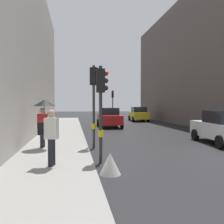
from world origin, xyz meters
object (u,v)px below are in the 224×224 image
at_px(traffic_light_near_right, 94,91).
at_px(car_white_compact, 223,127).
at_px(traffic_light_far_median, 113,100).
at_px(traffic_light_near_left, 101,96).
at_px(car_yellow_taxi, 139,114).
at_px(pedestrian_with_umbrella, 44,110).
at_px(car_red_sedan, 109,117).
at_px(warning_sign_triangle, 110,164).
at_px(pedestrian_with_black_backpack, 50,134).

xyz_separation_m(traffic_light_near_right, car_white_compact, (6.81, 0.07, -1.84)).
bearing_deg(traffic_light_far_median, traffic_light_near_left, -100.47).
xyz_separation_m(car_white_compact, car_yellow_taxi, (0.18, 17.18, 0.00)).
relative_size(traffic_light_near_right, traffic_light_far_median, 1.02).
height_order(car_white_compact, pedestrian_with_umbrella, pedestrian_with_umbrella).
height_order(traffic_light_near_left, car_white_compact, traffic_light_near_left).
bearing_deg(car_yellow_taxi, traffic_light_near_right, -112.06).
height_order(car_yellow_taxi, pedestrian_with_umbrella, pedestrian_with_umbrella).
bearing_deg(car_white_compact, car_red_sedan, 113.83).
distance_m(pedestrian_with_umbrella, warning_sign_triangle, 4.94).
relative_size(traffic_light_near_right, car_red_sedan, 0.94).
xyz_separation_m(traffic_light_near_right, car_yellow_taxi, (6.99, 17.25, -1.84)).
relative_size(car_white_compact, car_red_sedan, 1.03).
xyz_separation_m(car_white_compact, car_red_sedan, (-4.53, 10.25, 0.00)).
bearing_deg(car_yellow_taxi, pedestrian_with_black_backpack, -112.60).
bearing_deg(pedestrian_with_black_backpack, car_red_sedan, 74.03).
bearing_deg(traffic_light_near_left, traffic_light_far_median, 79.53).
height_order(car_white_compact, pedestrian_with_black_backpack, pedestrian_with_black_backpack).
height_order(pedestrian_with_black_backpack, warning_sign_triangle, pedestrian_with_black_backpack).
distance_m(traffic_light_far_median, car_red_sedan, 8.76).
height_order(traffic_light_near_left, car_red_sedan, traffic_light_near_left).
distance_m(traffic_light_near_right, pedestrian_with_umbrella, 2.47).
height_order(traffic_light_near_right, car_red_sedan, traffic_light_near_right).
bearing_deg(car_white_compact, car_yellow_taxi, 89.40).
bearing_deg(warning_sign_triangle, traffic_light_far_median, 80.40).
relative_size(traffic_light_near_left, traffic_light_near_right, 0.88).
bearing_deg(car_yellow_taxi, car_red_sedan, -124.16).
relative_size(car_red_sedan, warning_sign_triangle, 6.48).
bearing_deg(pedestrian_with_umbrella, traffic_light_far_median, 71.73).
xyz_separation_m(car_white_compact, pedestrian_with_black_backpack, (-8.52, -3.72, 0.29)).
relative_size(traffic_light_near_left, car_white_compact, 0.80).
distance_m(traffic_light_near_right, car_white_compact, 7.06).
distance_m(traffic_light_far_median, pedestrian_with_black_backpack, 23.14).
bearing_deg(pedestrian_with_black_backpack, car_white_compact, 23.58).
bearing_deg(traffic_light_near_right, pedestrian_with_black_backpack, -115.10).
height_order(traffic_light_near_left, car_yellow_taxi, traffic_light_near_left).
bearing_deg(traffic_light_near_right, car_white_compact, 0.58).
xyz_separation_m(traffic_light_near_right, traffic_light_far_median, (3.99, 18.72, -0.05)).
xyz_separation_m(traffic_light_near_right, pedestrian_with_umbrella, (-2.29, -0.31, -0.88)).
relative_size(traffic_light_near_right, car_yellow_taxi, 0.92).
relative_size(pedestrian_with_umbrella, warning_sign_triangle, 3.29).
bearing_deg(traffic_light_near_left, traffic_light_near_right, 90.10).
bearing_deg(pedestrian_with_umbrella, traffic_light_near_right, 7.61).
relative_size(traffic_light_far_median, car_white_compact, 0.89).
relative_size(traffic_light_near_left, pedestrian_with_black_backpack, 1.96).
distance_m(car_yellow_taxi, warning_sign_triangle, 22.69).
bearing_deg(car_white_compact, traffic_light_near_left, -156.71).
relative_size(car_red_sedan, pedestrian_with_black_backpack, 2.38).
distance_m(car_white_compact, warning_sign_triangle, 8.07).
xyz_separation_m(traffic_light_near_left, traffic_light_near_right, (-0.00, 2.86, 0.33)).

